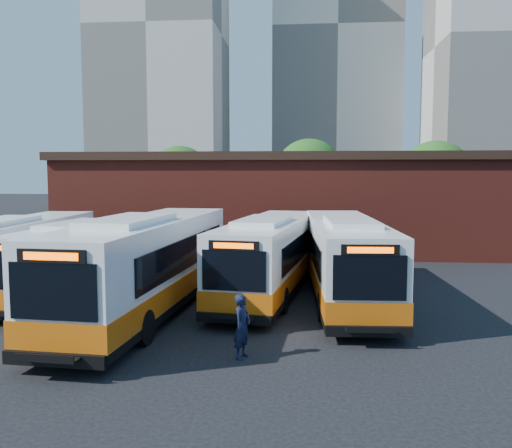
# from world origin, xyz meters

# --- Properties ---
(ground) EXTENTS (220.00, 220.00, 0.00)m
(ground) POSITION_xyz_m (0.00, 0.00, 0.00)
(ground) COLOR black
(bus_farwest) EXTENTS (2.78, 12.11, 3.28)m
(bus_farwest) POSITION_xyz_m (-10.90, 4.72, 1.49)
(bus_farwest) COLOR white
(bus_farwest) RESTS_ON ground
(bus_west) EXTENTS (3.42, 11.79, 3.17)m
(bus_west) POSITION_xyz_m (-7.53, 4.72, 1.44)
(bus_west) COLOR white
(bus_west) RESTS_ON ground
(bus_midwest) EXTENTS (3.79, 13.63, 3.67)m
(bus_midwest) POSITION_xyz_m (-4.19, 1.47, 1.67)
(bus_midwest) COLOR white
(bus_midwest) RESTS_ON ground
(bus_mideast) EXTENTS (4.17, 12.46, 3.34)m
(bus_mideast) POSITION_xyz_m (0.10, 5.19, 1.52)
(bus_mideast) COLOR white
(bus_mideast) RESTS_ON ground
(bus_east) EXTENTS (3.12, 12.66, 3.42)m
(bus_east) POSITION_xyz_m (3.22, 4.31, 1.55)
(bus_east) COLOR white
(bus_east) RESTS_ON ground
(transit_worker) EXTENTS (0.63, 0.76, 1.80)m
(transit_worker) POSITION_xyz_m (-0.16, -3.09, 0.90)
(transit_worker) COLOR black
(transit_worker) RESTS_ON ground
(depot_building) EXTENTS (28.60, 12.60, 6.40)m
(depot_building) POSITION_xyz_m (0.00, 20.00, 3.26)
(depot_building) COLOR maroon
(depot_building) RESTS_ON ground
(tree_west) EXTENTS (6.00, 6.00, 7.65)m
(tree_west) POSITION_xyz_m (-10.00, 32.00, 4.64)
(tree_west) COLOR #382314
(tree_west) RESTS_ON ground
(tree_mid) EXTENTS (6.56, 6.56, 8.36)m
(tree_mid) POSITION_xyz_m (2.00, 34.00, 5.08)
(tree_mid) COLOR #382314
(tree_mid) RESTS_ON ground
(tree_east) EXTENTS (6.24, 6.24, 7.96)m
(tree_east) POSITION_xyz_m (13.00, 31.00, 4.83)
(tree_east) COLOR #382314
(tree_east) RESTS_ON ground
(tower_left) EXTENTS (20.00, 18.00, 56.20)m
(tower_left) POSITION_xyz_m (-22.00, 72.00, 27.84)
(tower_left) COLOR beige
(tower_left) RESTS_ON ground
(tower_center) EXTENTS (22.00, 20.00, 61.20)m
(tower_center) POSITION_xyz_m (7.00, 86.00, 30.34)
(tower_center) COLOR silver
(tower_center) RESTS_ON ground
(tower_right) EXTENTS (18.00, 18.00, 49.20)m
(tower_right) POSITION_xyz_m (30.00, 68.00, 24.34)
(tower_right) COLOR beige
(tower_right) RESTS_ON ground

